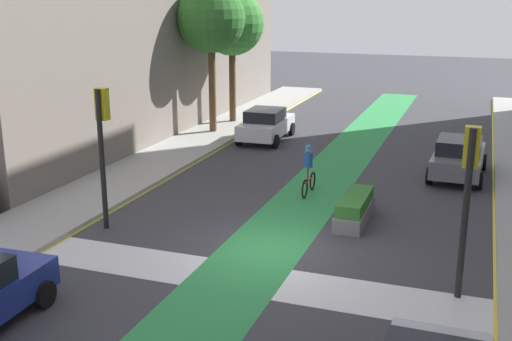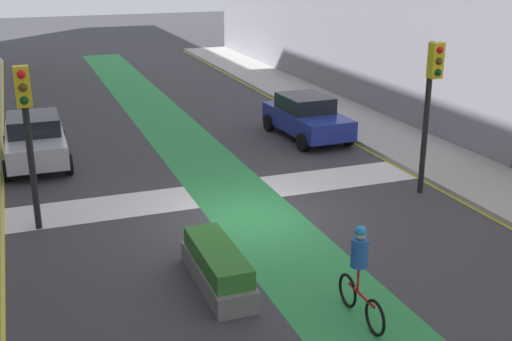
{
  "view_description": "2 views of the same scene",
  "coord_description": "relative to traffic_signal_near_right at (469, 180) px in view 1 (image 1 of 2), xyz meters",
  "views": [
    {
      "loc": [
        5.2,
        -15.77,
        7.0
      ],
      "look_at": [
        -1.11,
        1.86,
        1.73
      ],
      "focal_mm": 44.42,
      "sensor_mm": 36.0,
      "label": 1
    },
    {
      "loc": [
        5.2,
        14.63,
        6.55
      ],
      "look_at": [
        0.11,
        0.96,
        1.62
      ],
      "focal_mm": 45.33,
      "sensor_mm": 36.0,
      "label": 2
    }
  ],
  "objects": [
    {
      "name": "car_white_left_far",
      "position": [
        -9.68,
        14.08,
        -2.08
      ],
      "size": [
        2.13,
        4.25,
        1.57
      ],
      "color": "silver",
      "rests_on": "ground_plane"
    },
    {
      "name": "traffic_signal_near_right",
      "position": [
        0.0,
        0.0,
        0.0
      ],
      "size": [
        0.35,
        0.52,
        4.11
      ],
      "color": "black",
      "rests_on": "ground_plane"
    },
    {
      "name": "sidewalk_left",
      "position": [
        -12.61,
        1.09,
        -2.81
      ],
      "size": [
        3.0,
        60.0,
        0.15
      ],
      "primitive_type": "cube",
      "color": "#9E9E99",
      "rests_on": "ground_plane"
    },
    {
      "name": "curb_stripe_right",
      "position": [
        0.89,
        1.09,
        -2.88
      ],
      "size": [
        0.16,
        60.0,
        0.01
      ],
      "primitive_type": "cube",
      "color": "yellow",
      "rests_on": "ground_plane"
    },
    {
      "name": "car_grey_right_far",
      "position": [
        -0.52,
        10.56,
        -2.08
      ],
      "size": [
        2.15,
        4.26,
        1.57
      ],
      "color": "slate",
      "rests_on": "ground_plane"
    },
    {
      "name": "bike_lane_paint",
      "position": [
        -5.34,
        1.09,
        -2.88
      ],
      "size": [
        2.4,
        60.0,
        0.01
      ],
      "primitive_type": "cube",
      "color": "#2D8C47",
      "rests_on": "ground_plane"
    },
    {
      "name": "cyclist_in_lane",
      "position": [
        -5.46,
        6.36,
        -1.92
      ],
      "size": [
        0.32,
        1.73,
        1.86
      ],
      "color": "black",
      "rests_on": "ground_plane"
    },
    {
      "name": "curb_stripe_left",
      "position": [
        -11.11,
        1.09,
        -2.88
      ],
      "size": [
        0.16,
        60.0,
        0.01
      ],
      "primitive_type": "cube",
      "color": "yellow",
      "rests_on": "ground_plane"
    },
    {
      "name": "street_tree_near",
      "position": [
        -12.76,
        17.42,
        2.53
      ],
      "size": [
        3.47,
        3.47,
        7.04
      ],
      "color": "brown",
      "rests_on": "sidewalk_left"
    },
    {
      "name": "traffic_signal_near_left",
      "position": [
        -10.43,
        1.14,
        0.13
      ],
      "size": [
        0.35,
        0.52,
        4.3
      ],
      "color": "black",
      "rests_on": "ground_plane"
    },
    {
      "name": "median_planter",
      "position": [
        -3.34,
        4.23,
        -2.48
      ],
      "size": [
        0.85,
        2.78,
        0.85
      ],
      "color": "slate",
      "rests_on": "ground_plane"
    },
    {
      "name": "crosswalk_band",
      "position": [
        -5.11,
        -0.91,
        -2.88
      ],
      "size": [
        12.0,
        1.8,
        0.01
      ],
      "primitive_type": "cube",
      "color": "silver",
      "rests_on": "ground_plane"
    },
    {
      "name": "street_tree_far",
      "position": [
        -12.72,
        14.56,
        2.87
      ],
      "size": [
        3.39,
        3.39,
        7.35
      ],
      "color": "brown",
      "rests_on": "sidewalk_left"
    },
    {
      "name": "ground_plane",
      "position": [
        -5.11,
        1.09,
        -2.89
      ],
      "size": [
        120.0,
        120.0,
        0.0
      ],
      "primitive_type": "plane",
      "color": "#38383D"
    }
  ]
}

